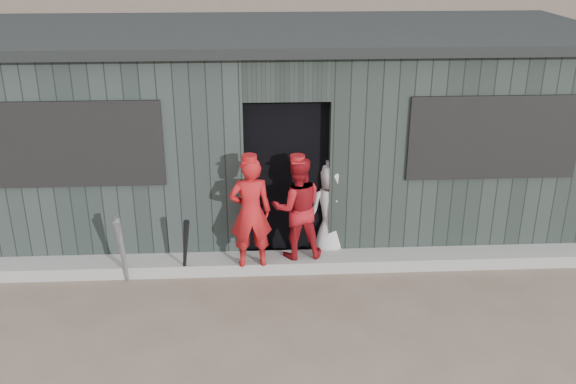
{
  "coord_description": "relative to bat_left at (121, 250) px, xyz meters",
  "views": [
    {
      "loc": [
        -0.36,
        -4.98,
        3.78
      ],
      "look_at": [
        0.0,
        1.8,
        1.0
      ],
      "focal_mm": 40.0,
      "sensor_mm": 36.0,
      "label": 1
    }
  ],
  "objects": [
    {
      "name": "player_grey_back",
      "position": [
        2.46,
        0.54,
        0.2
      ],
      "size": [
        0.69,
        0.55,
        1.23
      ],
      "primitive_type": "imported",
      "rotation": [
        0.0,
        0.0,
        3.44
      ],
      "color": "#BABABA",
      "rests_on": "ground"
    },
    {
      "name": "dugout",
      "position": [
        1.91,
        1.9,
        0.87
      ],
      "size": [
        8.3,
        3.3,
        2.62
      ],
      "color": "black",
      "rests_on": "ground"
    },
    {
      "name": "bat_right",
      "position": [
        0.72,
        0.01,
        -0.02
      ],
      "size": [
        0.18,
        0.27,
        0.79
      ],
      "primitive_type": "cone",
      "rotation": [
        0.25,
        0.0,
        0.47
      ],
      "color": "black",
      "rests_on": "ground"
    },
    {
      "name": "bat_left",
      "position": [
        0.0,
        0.0,
        0.0
      ],
      "size": [
        0.07,
        0.32,
        0.83
      ],
      "primitive_type": "cone",
      "rotation": [
        0.31,
        0.0,
        0.01
      ],
      "color": "gray",
      "rests_on": "ground"
    },
    {
      "name": "bat_mid",
      "position": [
        0.02,
        -0.04,
        0.02
      ],
      "size": [
        0.11,
        0.18,
        0.86
      ],
      "primitive_type": "cone",
      "rotation": [
        0.12,
        0.0,
        -0.29
      ],
      "color": "gray",
      "rests_on": "ground"
    },
    {
      "name": "player_red_right",
      "position": [
        2.02,
        0.26,
        0.36
      ],
      "size": [
        0.64,
        0.52,
        1.25
      ],
      "primitive_type": "imported",
      "rotation": [
        0.0,
        0.0,
        3.22
      ],
      "color": "maroon",
      "rests_on": "curb"
    },
    {
      "name": "player_red_left",
      "position": [
        1.48,
        0.06,
        0.4
      ],
      "size": [
        0.51,
        0.36,
        1.33
      ],
      "primitive_type": "imported",
      "rotation": [
        0.0,
        0.0,
        3.24
      ],
      "color": "#AF1518",
      "rests_on": "curb"
    },
    {
      "name": "ground",
      "position": [
        1.91,
        -1.61,
        -0.41
      ],
      "size": [
        80.0,
        80.0,
        0.0
      ],
      "primitive_type": "plane",
      "color": "brown",
      "rests_on": "ground"
    },
    {
      "name": "curb",
      "position": [
        1.91,
        0.21,
        -0.34
      ],
      "size": [
        8.0,
        0.36,
        0.15
      ],
      "primitive_type": "cube",
      "color": "gray",
      "rests_on": "ground"
    }
  ]
}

